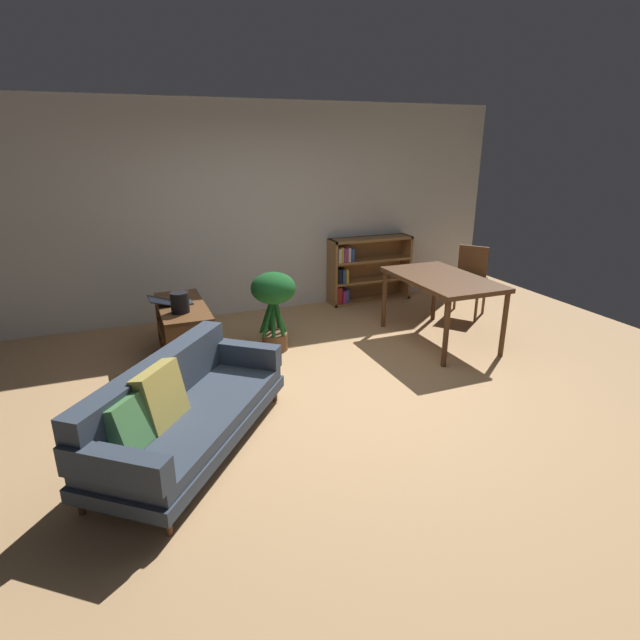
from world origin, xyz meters
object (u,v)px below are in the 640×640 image
object	(u,v)px
open_laptop	(173,301)
dining_table	(442,283)
fabric_couch	(181,409)
potted_floor_plant	(274,298)
desk_speaker	(180,302)
bookshelf	(364,269)
media_console	(184,331)
dining_chair_near	(469,276)

from	to	relation	value
open_laptop	dining_table	world-z (taller)	dining_table
fabric_couch	potted_floor_plant	world-z (taller)	potted_floor_plant
desk_speaker	fabric_couch	bearing A→B (deg)	-98.17
open_laptop	dining_table	bearing A→B (deg)	-13.89
potted_floor_plant	bookshelf	xyz separation A→B (m)	(1.75, 1.31, -0.14)
media_console	open_laptop	xyz separation A→B (m)	(-0.08, 0.10, 0.32)
media_console	potted_floor_plant	bearing A→B (deg)	-10.77
open_laptop	bookshelf	xyz separation A→B (m)	(2.78, 1.04, -0.14)
fabric_couch	bookshelf	xyz separation A→B (m)	(2.96, 2.91, 0.13)
fabric_couch	dining_chair_near	world-z (taller)	dining_chair_near
media_console	desk_speaker	distance (m)	0.47
media_console	dining_chair_near	size ratio (longest dim) A/B	1.28
dining_chair_near	bookshelf	world-z (taller)	bookshelf
open_laptop	bookshelf	world-z (taller)	bookshelf
open_laptop	dining_chair_near	bearing A→B (deg)	-0.42
fabric_couch	media_console	size ratio (longest dim) A/B	1.67
fabric_couch	dining_table	bearing A→B (deg)	20.68
potted_floor_plant	fabric_couch	bearing A→B (deg)	-127.22
potted_floor_plant	bookshelf	distance (m)	2.19
fabric_couch	dining_chair_near	xyz separation A→B (m)	(3.98, 1.84, 0.19)
desk_speaker	dining_table	xyz separation A→B (m)	(2.85, -0.37, 0.00)
potted_floor_plant	bookshelf	size ratio (longest dim) A/B	0.73
fabric_couch	dining_table	world-z (taller)	dining_table
media_console	bookshelf	xyz separation A→B (m)	(2.70, 1.13, 0.17)
dining_table	dining_chair_near	size ratio (longest dim) A/B	1.55
potted_floor_plant	dining_chair_near	world-z (taller)	dining_chair_near
desk_speaker	open_laptop	bearing A→B (deg)	96.34
fabric_couch	potted_floor_plant	size ratio (longest dim) A/B	2.18
fabric_couch	desk_speaker	xyz separation A→B (m)	(0.22, 1.53, 0.36)
desk_speaker	potted_floor_plant	xyz separation A→B (m)	(0.99, 0.07, -0.08)
fabric_couch	bookshelf	distance (m)	4.15
bookshelf	open_laptop	bearing A→B (deg)	-159.56
potted_floor_plant	bookshelf	bearing A→B (deg)	36.83
potted_floor_plant	dining_table	size ratio (longest dim) A/B	0.63
fabric_couch	bookshelf	size ratio (longest dim) A/B	1.59
media_console	dining_table	bearing A→B (deg)	-12.43
fabric_couch	dining_chair_near	bearing A→B (deg)	24.82
desk_speaker	potted_floor_plant	distance (m)	1.00
dining_chair_near	dining_table	bearing A→B (deg)	-143.27
media_console	open_laptop	world-z (taller)	open_laptop
fabric_couch	open_laptop	bearing A→B (deg)	84.45
fabric_couch	dining_chair_near	distance (m)	4.39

